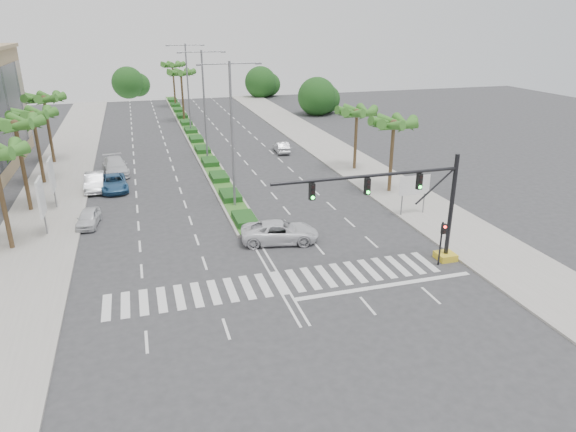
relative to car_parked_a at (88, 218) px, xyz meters
name	(u,v)px	position (x,y,z in m)	size (l,w,h in m)	color
ground	(280,283)	(11.65, -13.19, -0.63)	(160.00, 160.00, 0.00)	#333335
footpath_right	(368,173)	(26.85, 6.81, -0.56)	(6.00, 120.00, 0.15)	gray
footpath_left	(51,201)	(-3.55, 6.81, -0.56)	(6.00, 120.00, 0.15)	gray
median	(192,134)	(11.65, 31.81, -0.53)	(2.20, 75.00, 0.20)	gray
median_grass	(192,133)	(11.65, 31.81, -0.41)	(1.80, 75.00, 0.04)	#2C5E20
signal_gantry	(420,214)	(20.92, -13.19, 2.82)	(12.60, 1.20, 7.20)	gold
pedestrian_signal	(442,236)	(22.25, -13.86, 1.41)	(0.28, 0.36, 3.00)	black
direction_sign	(414,187)	(25.15, -5.19, 1.82)	(2.70, 0.11, 3.40)	slate
billboard_near	(41,198)	(-2.85, -1.19, 2.33)	(0.18, 2.10, 4.35)	slate
billboard_far	(51,175)	(-2.85, 4.81, 2.33)	(0.18, 2.10, 4.35)	slate
palm_left_mid	(15,127)	(-4.85, 4.81, 6.44)	(4.57, 4.68, 7.95)	brown
palm_left_far	(33,117)	(-4.85, 12.81, 5.86)	(4.57, 4.68, 7.35)	brown
palm_left_end	(44,101)	(-4.85, 20.81, 6.25)	(4.57, 4.68, 7.75)	brown
palm_right_near	(394,126)	(26.15, 0.81, 5.57)	(4.57, 4.68, 7.05)	brown
palm_right_far	(357,114)	(26.15, 8.81, 5.28)	(4.57, 4.68, 6.75)	brown
palm_median_a	(181,75)	(11.65, 41.81, 6.54)	(4.57, 4.68, 8.05)	brown
palm_median_b	(173,66)	(11.65, 56.81, 6.54)	(4.57, 4.68, 8.05)	brown
streetlight_near	(232,128)	(11.65, 0.81, 6.17)	(5.10, 0.25, 12.00)	slate
streetlight_mid	(204,100)	(11.65, 16.81, 6.17)	(5.10, 0.25, 12.00)	slate
streetlight_far	(188,84)	(11.65, 32.81, 6.17)	(5.10, 0.25, 12.00)	slate
car_parked_a	(88,218)	(0.00, 0.00, 0.00)	(1.50, 3.72, 1.27)	silver
car_parked_b	(95,182)	(0.01, 9.33, 0.16)	(1.68, 4.81, 1.59)	silver
car_parked_c	(114,183)	(1.73, 8.76, 0.07)	(2.35, 5.10, 1.42)	#2C5A87
car_parked_d	(115,166)	(1.81, 14.38, 0.19)	(2.30, 5.65, 1.64)	silver
car_crossing	(280,232)	(13.35, -7.25, 0.14)	(2.56, 5.54, 1.54)	silver
car_right	(281,147)	(20.78, 18.37, 0.03)	(1.41, 4.03, 1.33)	#AFB0B4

